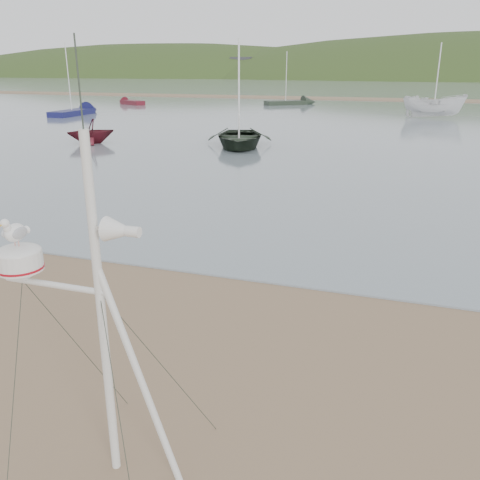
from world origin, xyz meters
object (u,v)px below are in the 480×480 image
(mast_rig, at_px, (101,384))
(boat_dark, at_px, (239,99))
(dinghy_red_far, at_px, (128,102))
(sailboat_dark_mid, at_px, (298,102))
(boat_red, at_px, (90,120))
(boat_white, at_px, (436,87))
(sailboat_blue_near, at_px, (83,111))

(mast_rig, height_order, boat_dark, boat_dark)
(dinghy_red_far, bearing_deg, sailboat_dark_mid, 16.57)
(boat_red, relative_size, dinghy_red_far, 0.55)
(mast_rig, relative_size, boat_white, 0.87)
(boat_red, height_order, sailboat_dark_mid, sailboat_dark_mid)
(sailboat_blue_near, bearing_deg, boat_red, -53.79)
(mast_rig, bearing_deg, boat_dark, 105.21)
(mast_rig, xyz_separation_m, dinghy_red_far, (-30.60, 52.45, -0.84))
(boat_red, xyz_separation_m, sailboat_dark_mid, (4.61, 36.22, -1.09))
(boat_dark, distance_m, sailboat_dark_mid, 35.26)
(boat_white, xyz_separation_m, sailboat_dark_mid, (-15.07, 12.85, -2.42))
(mast_rig, height_order, boat_white, boat_white)
(mast_rig, distance_m, sailboat_dark_mid, 59.36)
(mast_rig, distance_m, boat_dark, 24.37)
(boat_red, relative_size, sailboat_blue_near, 0.38)
(sailboat_blue_near, bearing_deg, mast_rig, -54.74)
(boat_red, relative_size, boat_white, 0.51)
(sailboat_dark_mid, bearing_deg, boat_red, -97.25)
(dinghy_red_far, bearing_deg, boat_white, -11.15)
(mast_rig, relative_size, sailboat_dark_mid, 0.71)
(boat_red, height_order, sailboat_blue_near, sailboat_blue_near)
(boat_white, distance_m, dinghy_red_far, 35.80)
(sailboat_dark_mid, bearing_deg, boat_white, -40.45)
(sailboat_dark_mid, distance_m, dinghy_red_far, 20.84)
(mast_rig, height_order, boat_red, mast_rig)
(sailboat_blue_near, bearing_deg, boat_white, 11.14)
(dinghy_red_far, relative_size, sailboat_blue_near, 0.70)
(mast_rig, relative_size, dinghy_red_far, 0.94)
(mast_rig, distance_m, dinghy_red_far, 60.73)
(boat_white, bearing_deg, sailboat_dark_mid, 47.51)
(mast_rig, xyz_separation_m, boat_white, (4.44, 45.54, 1.59))
(boat_red, height_order, boat_white, boat_white)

